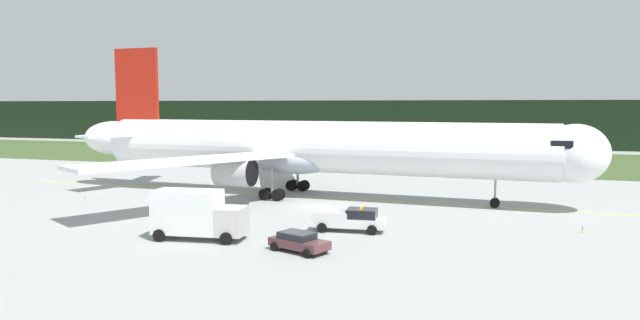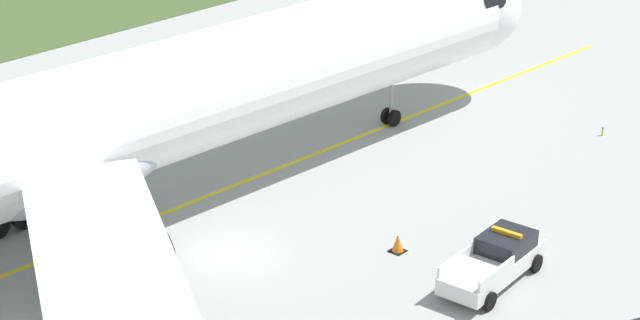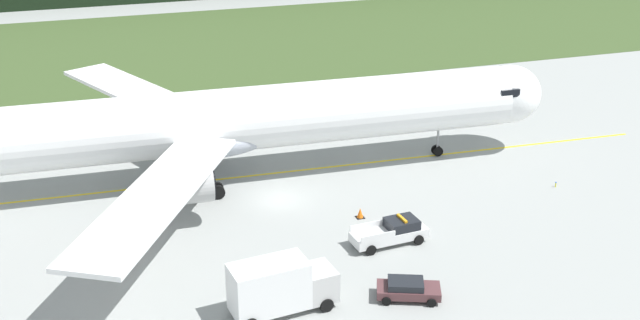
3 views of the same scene
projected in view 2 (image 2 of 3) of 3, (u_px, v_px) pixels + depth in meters
ground at (227, 255)px, 47.25m from camera, size 320.00×320.00×0.00m
taxiway_centerline_main at (117, 231)px, 49.23m from camera, size 76.87×3.23×0.01m
airliner at (96, 126)px, 46.75m from camera, size 58.15×44.52×16.28m
ops_pickup_truck at (496, 260)px, 44.90m from camera, size 5.80×2.61×1.94m
apron_cone at (398, 243)px, 47.36m from camera, size 0.65×0.65×0.81m
taxiway_edge_light_east at (603, 131)px, 59.46m from camera, size 0.12×0.12×0.48m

